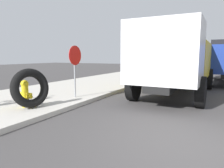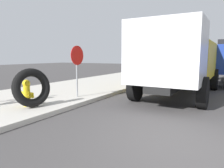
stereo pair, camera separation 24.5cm
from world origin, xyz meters
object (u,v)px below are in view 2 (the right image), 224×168
Objects in this scene: loose_tire at (32,88)px; dump_truck_gray at (224,57)px; stop_sign at (77,62)px; dump_truck_yellow at (181,60)px; fire_hydrant at (27,92)px; dump_truck_red at (207,58)px.

dump_truck_gray is (28.75, -4.63, 0.83)m from loose_tire.
loose_tire is at bearing 174.81° from stop_sign.
dump_truck_yellow is (3.18, -3.33, 0.05)m from stop_sign.
dump_truck_gray reaches higher than loose_tire.
loose_tire is at bearing -90.76° from fire_hydrant.
dump_truck_gray reaches higher than stop_sign.
dump_truck_gray is at bearing -9.45° from stop_sign.
stop_sign is (2.06, -0.43, 0.94)m from fire_hydrant.
dump_truck_gray is (6.36, -1.51, 0.00)m from dump_truck_red.
dump_truck_red and dump_truck_gray have the same top height.
stop_sign is (2.07, -0.19, 0.78)m from loose_tire.
dump_truck_yellow is at bearing 177.28° from dump_truck_gray.
stop_sign is at bearing -11.88° from fire_hydrant.
loose_tire is at bearing 170.85° from dump_truck_gray.
stop_sign is 20.53m from dump_truck_red.
dump_truck_yellow is 23.52m from dump_truck_gray.
dump_truck_gray is at bearing -9.62° from fire_hydrant.
dump_truck_yellow is at bearing -46.25° from stop_sign.
fire_hydrant is 0.43× the size of stop_sign.
dump_truck_red is (17.14, 0.39, 0.00)m from dump_truck_yellow.
dump_truck_red is (22.39, -3.37, 0.99)m from fire_hydrant.
loose_tire is 22.62m from dump_truck_red.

